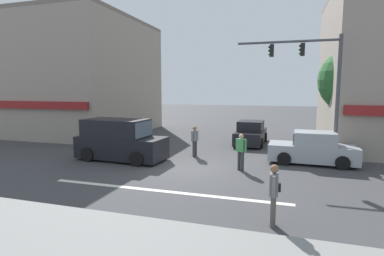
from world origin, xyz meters
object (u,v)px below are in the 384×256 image
object	(u,v)px
street_tree	(353,80)
van_crossing_rightbound	(120,141)
pedestrian_mid_crossing	(241,150)
sedan_waiting_far	(312,149)
pedestrian_far_side	(195,139)
sedan_crossing_center	(251,134)
pedestrian_foreground_with_bag	(274,191)
traffic_light_mast	(317,78)
utility_pole_near_left	(85,85)

from	to	relation	value
street_tree	van_crossing_rightbound	xyz separation A→B (m)	(-11.90, -6.40, -3.17)
street_tree	pedestrian_mid_crossing	size ratio (longest dim) A/B	3.68
sedan_waiting_far	pedestrian_far_side	size ratio (longest dim) A/B	2.49
sedan_crossing_center	pedestrian_mid_crossing	xyz separation A→B (m)	(0.29, -6.86, 0.24)
pedestrian_foreground_with_bag	pedestrian_far_side	xyz separation A→B (m)	(-4.39, 7.48, -0.00)
pedestrian_mid_crossing	street_tree	bearing A→B (deg)	50.04
traffic_light_mast	pedestrian_mid_crossing	world-z (taller)	traffic_light_mast
sedan_waiting_far	pedestrian_mid_crossing	size ratio (longest dim) A/B	2.49
pedestrian_mid_crossing	pedestrian_far_side	world-z (taller)	same
pedestrian_foreground_with_bag	pedestrian_far_side	world-z (taller)	same
sedan_crossing_center	pedestrian_foreground_with_bag	distance (m)	12.33
traffic_light_mast	street_tree	bearing A→B (deg)	60.13
van_crossing_rightbound	pedestrian_far_side	distance (m)	3.96
sedan_waiting_far	van_crossing_rightbound	world-z (taller)	van_crossing_rightbound
traffic_light_mast	pedestrian_mid_crossing	xyz separation A→B (m)	(-3.23, -2.56, -3.23)
van_crossing_rightbound	pedestrian_foreground_with_bag	distance (m)	9.68
sedan_waiting_far	pedestrian_far_side	distance (m)	5.99
pedestrian_foreground_with_bag	sedan_crossing_center	bearing A→B (deg)	98.78
sedan_waiting_far	utility_pole_near_left	bearing A→B (deg)	174.13
utility_pole_near_left	street_tree	bearing A→B (deg)	9.95
utility_pole_near_left	pedestrian_mid_crossing	distance (m)	11.90
pedestrian_far_side	pedestrian_foreground_with_bag	bearing A→B (deg)	-59.57
utility_pole_near_left	traffic_light_mast	xyz separation A→B (m)	(14.11, -1.24, 0.25)
traffic_light_mast	sedan_waiting_far	distance (m)	3.47
pedestrian_mid_crossing	pedestrian_far_side	xyz separation A→B (m)	(-2.80, 2.15, 0.00)
pedestrian_mid_crossing	pedestrian_far_side	size ratio (longest dim) A/B	1.00
street_tree	utility_pole_near_left	distance (m)	16.74
sedan_crossing_center	pedestrian_far_side	bearing A→B (deg)	-118.08
sedan_waiting_far	sedan_crossing_center	size ratio (longest dim) A/B	1.00
traffic_light_mast	sedan_crossing_center	distance (m)	6.55
sedan_waiting_far	pedestrian_far_side	xyz separation A→B (m)	(-5.98, -0.19, 0.24)
van_crossing_rightbound	pedestrian_far_side	bearing A→B (deg)	28.04
utility_pole_near_left	sedan_waiting_far	world-z (taller)	utility_pole_near_left
utility_pole_near_left	sedan_crossing_center	bearing A→B (deg)	16.15
sedan_crossing_center	pedestrian_mid_crossing	size ratio (longest dim) A/B	2.49
street_tree	traffic_light_mast	xyz separation A→B (m)	(-2.37, -4.13, -0.00)
utility_pole_near_left	pedestrian_foreground_with_bag	world-z (taller)	utility_pole_near_left
utility_pole_near_left	pedestrian_foreground_with_bag	xyz separation A→B (m)	(12.47, -9.12, -2.97)
sedan_crossing_center	pedestrian_foreground_with_bag	bearing A→B (deg)	-81.22
pedestrian_mid_crossing	utility_pole_near_left	bearing A→B (deg)	160.77
utility_pole_near_left	sedan_crossing_center	world-z (taller)	utility_pole_near_left
sedan_crossing_center	street_tree	bearing A→B (deg)	-1.68
pedestrian_foreground_with_bag	sedan_waiting_far	bearing A→B (deg)	78.30
utility_pole_near_left	pedestrian_mid_crossing	xyz separation A→B (m)	(10.88, -3.79, -2.97)
street_tree	pedestrian_far_side	world-z (taller)	street_tree
van_crossing_rightbound	pedestrian_foreground_with_bag	size ratio (longest dim) A/B	2.81
street_tree	utility_pole_near_left	size ratio (longest dim) A/B	0.81
utility_pole_near_left	pedestrian_foreground_with_bag	size ratio (longest dim) A/B	4.52
van_crossing_rightbound	pedestrian_far_side	world-z (taller)	van_crossing_rightbound
street_tree	pedestrian_foreground_with_bag	distance (m)	13.07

